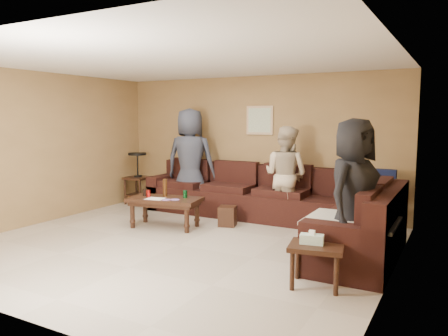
% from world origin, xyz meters
% --- Properties ---
extents(room, '(5.60, 5.50, 2.50)m').
position_xyz_m(room, '(0.00, 0.00, 1.66)').
color(room, '#B5AA99').
rests_on(room, ground).
extents(sectional_sofa, '(4.65, 2.90, 0.97)m').
position_xyz_m(sectional_sofa, '(0.81, 1.52, 0.33)').
color(sectional_sofa, black).
rests_on(sectional_sofa, ground).
extents(coffee_table, '(1.23, 0.77, 0.76)m').
position_xyz_m(coffee_table, '(-0.76, 0.72, 0.40)').
color(coffee_table, '#311A10').
rests_on(coffee_table, ground).
extents(end_table_left, '(0.48, 0.48, 1.04)m').
position_xyz_m(end_table_left, '(-2.39, 2.02, 0.54)').
color(end_table_left, '#311A10').
rests_on(end_table_left, ground).
extents(side_table_right, '(0.62, 0.54, 0.60)m').
position_xyz_m(side_table_right, '(2.09, -0.54, 0.39)').
color(side_table_right, '#311A10').
rests_on(side_table_right, ground).
extents(waste_bin, '(0.33, 0.33, 0.32)m').
position_xyz_m(waste_bin, '(0.08, 1.27, 0.16)').
color(waste_bin, '#311A10').
rests_on(waste_bin, ground).
extents(wall_art, '(0.52, 0.04, 0.52)m').
position_xyz_m(wall_art, '(0.10, 2.48, 1.70)').
color(wall_art, tan).
rests_on(wall_art, ground).
extents(person_left, '(1.05, 0.81, 1.92)m').
position_xyz_m(person_left, '(-1.09, 1.98, 0.96)').
color(person_left, '#303443').
rests_on(person_left, ground).
extents(person_middle, '(0.88, 0.74, 1.61)m').
position_xyz_m(person_middle, '(0.83, 1.90, 0.81)').
color(person_middle, '#C9B495').
rests_on(person_middle, ground).
extents(person_right, '(0.76, 0.97, 1.75)m').
position_xyz_m(person_right, '(2.29, 0.20, 0.87)').
color(person_right, black).
rests_on(person_right, ground).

